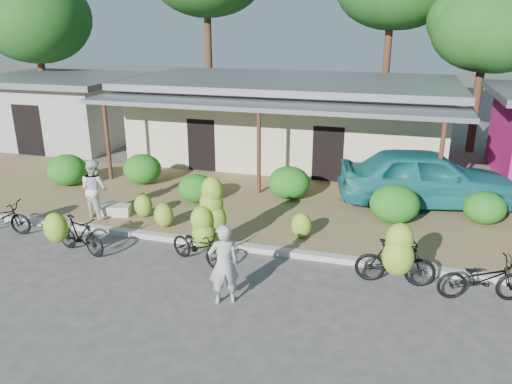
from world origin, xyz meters
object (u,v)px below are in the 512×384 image
bike_left (74,233)px  bike_right (396,258)px  sack_near (116,210)px  tree_back_left (33,15)px  bystander (94,189)px  bike_center (205,229)px  sack_far (116,209)px  bike_far_right (482,279)px  vendor (224,264)px  teal_van (426,177)px  tree_near_right (482,25)px

bike_left → bike_right: size_ratio=0.95×
bike_right → sack_near: 8.29m
tree_back_left → bike_right: tree_back_left is taller
sack_near → bystander: 0.89m
tree_back_left → bike_left: bearing=-50.2°
bike_center → sack_far: bearing=84.4°
bike_far_right → sack_far: size_ratio=2.57×
bike_left → bike_far_right: bike_left is taller
tree_back_left → vendor: size_ratio=4.49×
sack_far → vendor: 5.97m
tree_back_left → bike_right: (18.20, -12.05, -5.06)m
vendor → sack_near: bearing=-64.4°
sack_near → teal_van: teal_van is taller
sack_far → tree_back_left: bearing=135.3°
tree_back_left → tree_near_right: 21.06m
bystander → bike_right: bearing=-174.4°
tree_near_right → sack_near: tree_near_right is taller
bike_far_right → vendor: vendor is taller
bike_center → bike_far_right: size_ratio=1.07×
tree_near_right → bike_left: (-10.53, -14.05, -4.81)m
bike_far_right → sack_near: (-9.81, 1.87, -0.21)m
bike_far_right → sack_far: bike_far_right is taller
sack_near → vendor: size_ratio=0.48×
bike_right → sack_near: (-8.05, 1.91, -0.47)m
bike_left → sack_far: bike_left is taller
teal_van → sack_near: bearing=100.1°
tree_near_right → sack_far: tree_near_right is taller
tree_near_right → tree_back_left: bearing=-175.9°
bike_center → vendor: bearing=-126.3°
vendor → teal_van: bearing=-148.6°
bike_center → teal_van: size_ratio=0.39×
bike_right → sack_far: (-8.12, 2.06, -0.48)m
bike_left → vendor: bearing=-89.0°
tree_back_left → sack_far: bearing=-44.7°
sack_near → teal_van: bearing=21.4°
sack_far → bike_left: bearing=-81.3°
bike_left → bystander: (-0.79, 2.16, 0.39)m
bike_right → tree_back_left: bearing=54.2°
tree_near_right → bike_far_right: tree_near_right is taller
bike_right → vendor: 3.75m
sack_near → bike_right: bearing=-13.4°
bike_center → bike_right: bike_center is taller
sack_far → teal_van: size_ratio=0.14×
teal_van → sack_far: bearing=99.1°
bike_right → sack_far: bike_right is taller
sack_far → teal_van: bearing=20.4°
bystander → sack_far: bearing=-117.7°
bike_far_right → bike_left: bearing=80.5°
tree_back_left → bike_right: 22.41m
tree_back_left → bike_left: tree_back_left is taller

